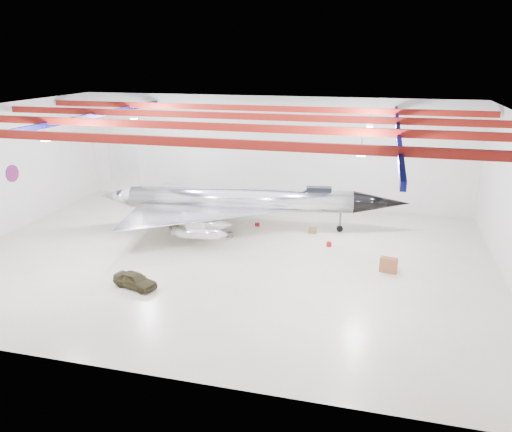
# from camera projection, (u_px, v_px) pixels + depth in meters

# --- Properties ---
(floor) EXTENTS (40.00, 40.00, 0.00)m
(floor) POSITION_uv_depth(u_px,v_px,m) (225.00, 257.00, 38.27)
(floor) COLOR beige
(floor) RESTS_ON ground
(wall_back) EXTENTS (40.00, 0.00, 40.00)m
(wall_back) POSITION_uv_depth(u_px,v_px,m) (269.00, 152.00, 50.39)
(wall_back) COLOR silver
(wall_back) RESTS_ON floor
(ceiling) EXTENTS (40.00, 40.00, 0.00)m
(ceiling) POSITION_uv_depth(u_px,v_px,m) (222.00, 112.00, 34.88)
(ceiling) COLOR #0A0F38
(ceiling) RESTS_ON wall_back
(ceiling_structure) EXTENTS (39.50, 29.50, 1.08)m
(ceiling_structure) POSITION_uv_depth(u_px,v_px,m) (222.00, 122.00, 35.08)
(ceiling_structure) COLOR maroon
(ceiling_structure) RESTS_ON ceiling
(wall_roundel) EXTENTS (0.10, 1.50, 1.50)m
(wall_roundel) POSITION_uv_depth(u_px,v_px,m) (12.00, 173.00, 43.31)
(wall_roundel) COLOR #B21414
(wall_roundel) RESTS_ON wall_left
(jet_aircraft) EXTENTS (27.26, 17.92, 7.46)m
(jet_aircraft) POSITION_uv_depth(u_px,v_px,m) (240.00, 202.00, 43.87)
(jet_aircraft) COLOR silver
(jet_aircraft) RESTS_ON floor
(jeep) EXTENTS (3.40, 2.11, 1.08)m
(jeep) POSITION_uv_depth(u_px,v_px,m) (135.00, 280.00, 33.17)
(jeep) COLOR #36311B
(jeep) RESTS_ON floor
(desk) EXTENTS (1.27, 0.82, 1.08)m
(desk) POSITION_uv_depth(u_px,v_px,m) (388.00, 265.00, 35.54)
(desk) COLOR brown
(desk) RESTS_ON floor
(crate_ply) EXTENTS (0.61, 0.50, 0.41)m
(crate_ply) POSITION_uv_depth(u_px,v_px,m) (178.00, 227.00, 44.32)
(crate_ply) COLOR olive
(crate_ply) RESTS_ON floor
(toolbox_red) EXTENTS (0.39, 0.32, 0.27)m
(toolbox_red) POSITION_uv_depth(u_px,v_px,m) (257.00, 224.00, 45.35)
(toolbox_red) COLOR maroon
(toolbox_red) RESTS_ON floor
(engine_drum) EXTENTS (0.67, 0.67, 0.47)m
(engine_drum) POSITION_uv_depth(u_px,v_px,m) (230.00, 235.00, 42.41)
(engine_drum) COLOR #59595B
(engine_drum) RESTS_ON floor
(parts_bin) EXTENTS (0.68, 0.56, 0.45)m
(parts_bin) POSITION_uv_depth(u_px,v_px,m) (313.00, 231.00, 43.46)
(parts_bin) COLOR olive
(parts_bin) RESTS_ON floor
(crate_small) EXTENTS (0.51, 0.45, 0.30)m
(crate_small) POSITION_uv_depth(u_px,v_px,m) (171.00, 226.00, 44.91)
(crate_small) COLOR #59595B
(crate_small) RESTS_ON floor
(tool_chest) EXTENTS (0.47, 0.47, 0.37)m
(tool_chest) POSITION_uv_depth(u_px,v_px,m) (329.00, 244.00, 40.42)
(tool_chest) COLOR maroon
(tool_chest) RESTS_ON floor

